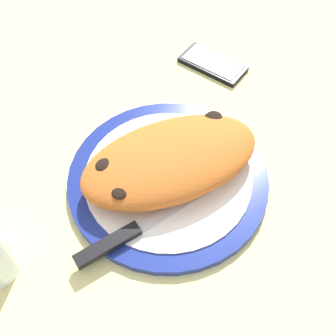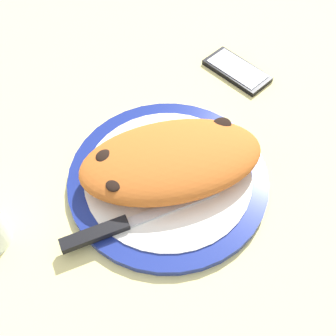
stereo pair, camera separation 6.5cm
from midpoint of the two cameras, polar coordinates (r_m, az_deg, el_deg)
The scene contains 6 objects.
ground_plane at distance 69.16cm, azimuth -2.68°, elevation -2.66°, with size 150.00×150.00×3.00cm, color #E5D684.
plate at distance 67.24cm, azimuth -2.76°, elevation -1.61°, with size 32.00×32.00×1.67cm.
calzone at distance 64.59cm, azimuth -2.53°, elevation 0.91°, with size 29.60×17.36×5.85cm.
fork at distance 69.92cm, azimuth -4.61°, elevation 2.86°, with size 14.94×5.26×0.40cm.
knife at distance 61.45cm, azimuth -8.40°, elevation -8.98°, with size 24.53×4.28×1.20cm.
smartphone at distance 85.83cm, azimuth 3.89°, elevation 13.80°, with size 11.36×14.32×1.16cm.
Camera 1 is at (17.11, 33.24, 56.78)cm, focal length 44.96 mm.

